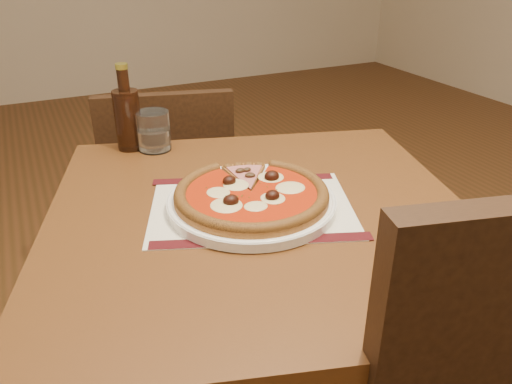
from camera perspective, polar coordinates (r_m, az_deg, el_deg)
table at (r=1.00m, az=0.49°, el=-7.18°), size 1.00×1.00×0.75m
chair_far at (r=1.65m, az=-9.69°, el=-0.03°), size 0.48×0.48×0.83m
placemat at (r=0.96m, az=-0.51°, el=-1.72°), size 0.46×0.39×0.00m
plate at (r=0.95m, az=-0.51°, el=-1.19°), size 0.32×0.32×0.02m
pizza at (r=0.95m, az=-0.52°, el=-0.15°), size 0.29×0.29×0.04m
ham_slice at (r=1.02m, az=-0.32°, el=1.91°), size 0.09×0.13×0.02m
water_glass at (r=1.24m, az=-11.61°, el=6.85°), size 0.10×0.10×0.10m
bottle at (r=1.25m, az=-14.47°, el=8.34°), size 0.06×0.06×0.21m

